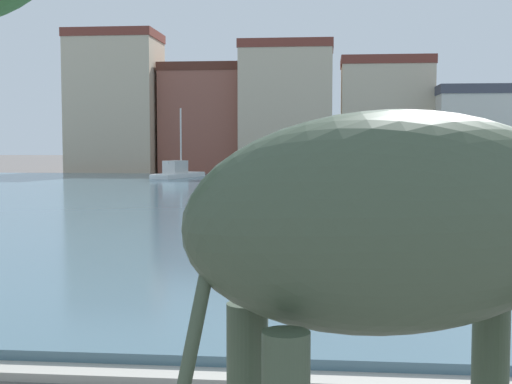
# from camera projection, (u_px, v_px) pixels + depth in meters

# --- Properties ---
(harbor_water) EXTENTS (86.21, 52.30, 0.27)m
(harbor_water) POSITION_uv_depth(u_px,v_px,m) (267.00, 201.00, 35.57)
(harbor_water) COLOR #476675
(harbor_water) RESTS_ON ground
(quay_edge_coping) EXTENTS (86.21, 0.50, 0.12)m
(quay_edge_coping) POSITION_uv_depth(u_px,v_px,m) (101.00, 374.00, 9.38)
(quay_edge_coping) COLOR #ADA89E
(quay_edge_coping) RESTS_ON ground
(giraffe_statue) EXTENTS (2.92, 1.68, 5.33)m
(giraffe_statue) POSITION_uv_depth(u_px,v_px,m) (438.00, 244.00, 3.01)
(giraffe_statue) COLOR #3D4C38
(giraffe_statue) RESTS_ON ground
(sailboat_white) EXTENTS (3.59, 6.92, 5.73)m
(sailboat_white) POSITION_uv_depth(u_px,v_px,m) (181.00, 174.00, 55.82)
(sailboat_white) COLOR white
(sailboat_white) RESTS_ON ground
(townhouse_end_terrace) EXTENTS (8.40, 6.41, 13.50)m
(townhouse_end_terrace) POSITION_uv_depth(u_px,v_px,m) (116.00, 103.00, 67.22)
(townhouse_end_terrace) COLOR #C6B293
(townhouse_end_terrace) RESTS_ON ground
(townhouse_narrow_midrow) EXTENTS (7.73, 5.49, 10.48)m
(townhouse_narrow_midrow) POSITION_uv_depth(u_px,v_px,m) (202.00, 119.00, 67.71)
(townhouse_narrow_midrow) COLOR #8E5142
(townhouse_narrow_midrow) RESTS_ON ground
(townhouse_corner_house) EXTENTS (8.58, 5.54, 12.26)m
(townhouse_corner_house) POSITION_uv_depth(u_px,v_px,m) (286.00, 109.00, 65.07)
(townhouse_corner_house) COLOR #C6B293
(townhouse_corner_house) RESTS_ON ground
(townhouse_tall_gabled) EXTENTS (8.33, 5.55, 10.75)m
(townhouse_tall_gabled) POSITION_uv_depth(u_px,v_px,m) (386.00, 117.00, 64.57)
(townhouse_tall_gabled) COLOR #C6B293
(townhouse_tall_gabled) RESTS_ON ground
(townhouse_wide_warehouse) EXTENTS (8.41, 8.02, 7.87)m
(townhouse_wide_warehouse) POSITION_uv_depth(u_px,v_px,m) (482.00, 132.00, 61.69)
(townhouse_wide_warehouse) COLOR beige
(townhouse_wide_warehouse) RESTS_ON ground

